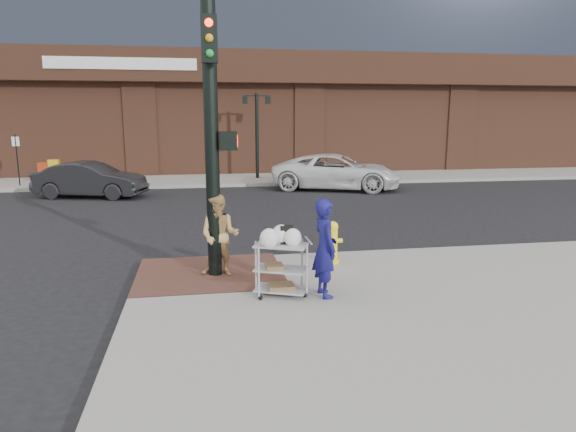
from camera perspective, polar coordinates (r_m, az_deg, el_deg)
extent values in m
plane|color=black|center=(9.37, -4.79, -8.65)|extent=(220.00, 220.00, 0.00)
cube|color=gray|center=(42.98, 8.31, 6.94)|extent=(65.00, 36.00, 0.15)
cube|color=#543127|center=(10.14, -8.65, -6.25)|extent=(2.80, 2.40, 0.01)
cylinder|color=black|center=(24.95, -3.47, 8.82)|extent=(0.16, 0.16, 4.00)
cube|color=black|center=(24.95, -3.52, 13.19)|extent=(1.20, 0.06, 0.06)
cube|color=black|center=(24.89, -4.80, 12.71)|extent=(0.22, 0.22, 0.35)
cube|color=black|center=(25.01, -2.23, 12.74)|extent=(0.22, 0.22, 0.35)
cylinder|color=black|center=(25.10, -27.86, 5.51)|extent=(0.05, 0.05, 2.20)
cylinder|color=black|center=(9.60, -8.47, 7.95)|extent=(0.26, 0.26, 5.00)
cube|color=black|center=(9.61, -6.67, 8.29)|extent=(0.32, 0.28, 0.34)
cube|color=#FF260C|center=(9.62, -5.71, 8.32)|extent=(0.02, 0.18, 0.22)
cube|color=black|center=(9.39, -8.76, 18.88)|extent=(0.28, 0.18, 0.80)
imported|color=navy|center=(8.61, 4.12, -3.55)|extent=(0.47, 0.66, 1.67)
imported|color=tan|center=(9.78, -7.60, -2.15)|extent=(0.90, 0.79, 1.56)
imported|color=black|center=(21.36, -21.11, 3.77)|extent=(4.43, 2.53, 1.38)
imported|color=silver|center=(22.24, 5.45, 4.92)|extent=(6.02, 4.27, 1.52)
cube|color=#A2A3A8|center=(8.60, -0.79, -3.27)|extent=(0.98, 0.78, 0.03)
cube|color=#A2A3A8|center=(8.72, -0.78, -5.90)|extent=(0.98, 0.78, 0.03)
cube|color=#A2A3A8|center=(8.83, -0.77, -8.11)|extent=(0.98, 0.78, 0.03)
cube|color=black|center=(8.63, -0.21, -2.18)|extent=(0.21, 0.13, 0.31)
cube|color=brown|center=(8.69, -1.53, -5.64)|extent=(0.29, 0.33, 0.08)
cube|color=brown|center=(8.81, -0.77, -7.81)|extent=(0.44, 0.35, 0.07)
cylinder|color=yellow|center=(10.74, 4.93, -4.96)|extent=(0.29, 0.29, 0.08)
cylinder|color=yellow|center=(10.65, 4.96, -3.04)|extent=(0.21, 0.21, 0.64)
sphere|color=yellow|center=(10.57, 4.99, -1.19)|extent=(0.23, 0.23, 0.23)
cylinder|color=yellow|center=(10.63, 4.97, -2.77)|extent=(0.41, 0.09, 0.09)
cube|color=#B63014|center=(25.28, -25.44, 4.33)|extent=(0.48, 0.46, 0.95)
cube|color=gold|center=(25.31, -24.53, 4.53)|extent=(0.46, 0.42, 1.06)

